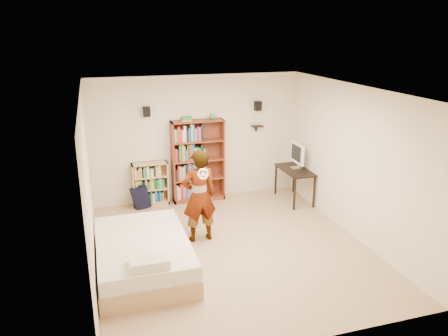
# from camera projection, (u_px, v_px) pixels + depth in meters

# --- Properties ---
(ground) EXTENTS (4.50, 5.00, 0.01)m
(ground) POSITION_uv_depth(u_px,v_px,m) (232.00, 248.00, 7.51)
(ground) COLOR tan
(ground) RESTS_ON ground
(room_shell) EXTENTS (4.52, 5.02, 2.71)m
(room_shell) POSITION_uv_depth(u_px,v_px,m) (233.00, 149.00, 6.97)
(room_shell) COLOR beige
(room_shell) RESTS_ON ground
(crown_molding) EXTENTS (4.50, 5.00, 0.06)m
(crown_molding) POSITION_uv_depth(u_px,v_px,m) (233.00, 92.00, 6.69)
(crown_molding) COLOR white
(crown_molding) RESTS_ON room_shell
(speaker_left) EXTENTS (0.14, 0.12, 0.20)m
(speaker_left) POSITION_uv_depth(u_px,v_px,m) (147.00, 112.00, 8.79)
(speaker_left) COLOR black
(speaker_left) RESTS_ON room_shell
(speaker_right) EXTENTS (0.14, 0.12, 0.20)m
(speaker_right) POSITION_uv_depth(u_px,v_px,m) (258.00, 106.00, 9.45)
(speaker_right) COLOR black
(speaker_right) RESTS_ON room_shell
(wall_shelf) EXTENTS (0.25, 0.16, 0.02)m
(wall_shelf) POSITION_uv_depth(u_px,v_px,m) (257.00, 126.00, 9.60)
(wall_shelf) COLOR black
(wall_shelf) RESTS_ON room_shell
(tall_bookshelf) EXTENTS (1.12, 0.33, 1.77)m
(tall_bookshelf) POSITION_uv_depth(u_px,v_px,m) (198.00, 161.00, 9.36)
(tall_bookshelf) COLOR maroon
(tall_bookshelf) RESTS_ON ground
(low_bookshelf) EXTENTS (0.74, 0.28, 0.93)m
(low_bookshelf) POSITION_uv_depth(u_px,v_px,m) (150.00, 184.00, 9.23)
(low_bookshelf) COLOR tan
(low_bookshelf) RESTS_ON ground
(computer_desk) EXTENTS (0.52, 1.05, 0.72)m
(computer_desk) POSITION_uv_depth(u_px,v_px,m) (294.00, 185.00, 9.49)
(computer_desk) COLOR black
(computer_desk) RESTS_ON ground
(imac) EXTENTS (0.17, 0.56, 0.55)m
(imac) POSITION_uv_depth(u_px,v_px,m) (296.00, 156.00, 9.37)
(imac) COLOR white
(imac) RESTS_ON computer_desk
(daybed) EXTENTS (1.40, 2.15, 0.63)m
(daybed) POSITION_uv_depth(u_px,v_px,m) (143.00, 251.00, 6.76)
(daybed) COLOR silver
(daybed) RESTS_ON ground
(person) EXTENTS (0.63, 0.43, 1.66)m
(person) POSITION_uv_depth(u_px,v_px,m) (199.00, 196.00, 7.56)
(person) COLOR black
(person) RESTS_ON ground
(wii_wheel) EXTENTS (0.19, 0.07, 0.19)m
(wii_wheel) POSITION_uv_depth(u_px,v_px,m) (203.00, 174.00, 7.13)
(wii_wheel) COLOR white
(wii_wheel) RESTS_ON person
(navy_bag) EXTENTS (0.40, 0.30, 0.50)m
(navy_bag) POSITION_uv_depth(u_px,v_px,m) (141.00, 197.00, 9.10)
(navy_bag) COLOR black
(navy_bag) RESTS_ON ground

